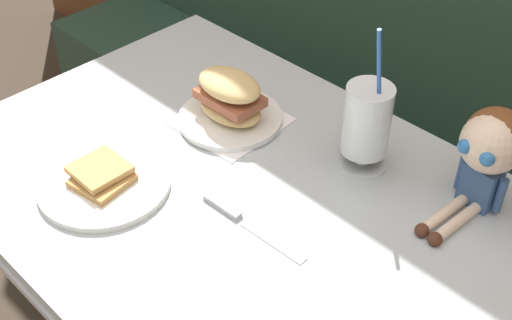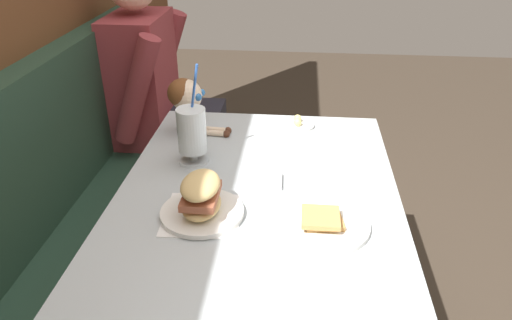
{
  "view_description": "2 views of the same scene",
  "coord_description": "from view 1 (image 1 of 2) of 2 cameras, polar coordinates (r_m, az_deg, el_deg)",
  "views": [
    {
      "loc": [
        0.71,
        -0.46,
        1.59
      ],
      "look_at": [
        0.04,
        0.22,
        0.79
      ],
      "focal_mm": 46.92,
      "sensor_mm": 36.0,
      "label": 1
    },
    {
      "loc": [
        -1.16,
        0.07,
        1.48
      ],
      "look_at": [
        0.12,
        0.2,
        0.77
      ],
      "focal_mm": 33.71,
      "sensor_mm": 36.0,
      "label": 2
    }
  ],
  "objects": [
    {
      "name": "seated_doll",
      "position": [
        1.22,
        19.38,
        0.99
      ],
      "size": [
        0.12,
        0.22,
        0.2
      ],
      "color": "#385689",
      "rests_on": "diner_table"
    },
    {
      "name": "butter_knife",
      "position": [
        1.2,
        -1.73,
        -4.71
      ],
      "size": [
        0.24,
        0.03,
        0.01
      ],
      "color": "silver",
      "rests_on": "diner_table"
    },
    {
      "name": "toast_plate",
      "position": [
        1.29,
        -12.86,
        -1.82
      ],
      "size": [
        0.25,
        0.25,
        0.04
      ],
      "color": "white",
      "rests_on": "diner_table"
    },
    {
      "name": "sandwich_plate",
      "position": [
        1.4,
        -2.22,
        4.82
      ],
      "size": [
        0.22,
        0.22,
        0.12
      ],
      "color": "white",
      "rests_on": "diner_table"
    },
    {
      "name": "booth_bench",
      "position": [
        1.92,
        11.69,
        -2.15
      ],
      "size": [
        2.6,
        0.48,
        1.0
      ],
      "color": "#233D2D",
      "rests_on": "ground"
    },
    {
      "name": "diner_table",
      "position": [
        1.42,
        -2.23,
        -7.74
      ],
      "size": [
        1.11,
        0.81,
        0.74
      ],
      "color": "#B2BCC1",
      "rests_on": "ground"
    },
    {
      "name": "milkshake_glass",
      "position": [
        1.27,
        9.4,
        3.01
      ],
      "size": [
        0.1,
        0.1,
        0.32
      ],
      "color": "silver",
      "rests_on": "diner_table"
    }
  ]
}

